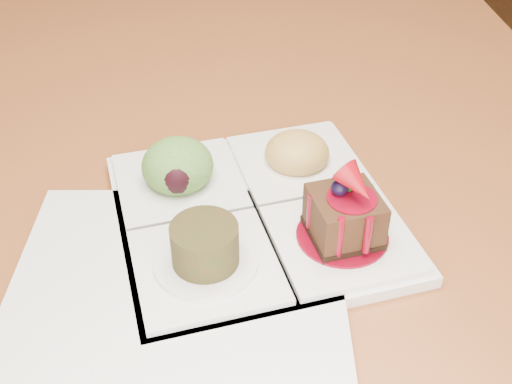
{
  "coord_description": "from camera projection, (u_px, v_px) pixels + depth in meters",
  "views": [
    {
      "loc": [
        0.04,
        -0.66,
        1.15
      ],
      "look_at": [
        0.08,
        -0.2,
        0.79
      ],
      "focal_mm": 45.0,
      "sensor_mm": 36.0,
      "label": 1
    }
  ],
  "objects": [
    {
      "name": "dining_table",
      "position": [
        176.0,
        161.0,
        0.8
      ],
      "size": [
        1.0,
        1.8,
        0.75
      ],
      "color": "brown",
      "rests_on": "ground"
    },
    {
      "name": "sampler_plate",
      "position": [
        253.0,
        202.0,
        0.6
      ],
      "size": [
        0.3,
        0.3,
        0.1
      ],
      "rotation": [
        0.0,
        0.0,
        0.19
      ],
      "color": "silver",
      "rests_on": "dining_table"
    },
    {
      "name": "second_plate",
      "position": [
        175.0,
        300.0,
        0.52
      ],
      "size": [
        0.3,
        0.3,
        0.01
      ],
      "primitive_type": "cube",
      "rotation": [
        0.0,
        0.0,
        -0.09
      ],
      "color": "silver",
      "rests_on": "dining_table"
    }
  ]
}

